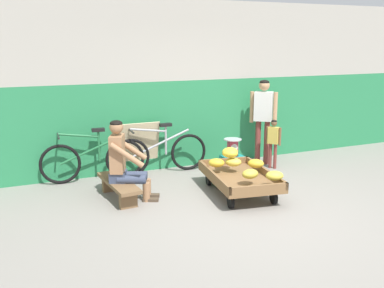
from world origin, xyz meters
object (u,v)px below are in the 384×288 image
object	(u,v)px
bicycle_far_left	(160,153)
customer_adult	(263,112)
plastic_crate	(232,164)
vendor_seated	(124,161)
weighing_scale	(233,147)
shopping_bag	(243,171)
banana_cart	(239,178)
sign_board	(139,148)
bicycle_near_left	(93,160)
customer_child	(273,139)
low_bench	(119,186)

from	to	relation	value
bicycle_far_left	customer_adult	distance (m)	2.01
plastic_crate	bicycle_far_left	size ratio (longest dim) A/B	0.22
bicycle_far_left	customer_adult	world-z (taller)	customer_adult
vendor_seated	weighing_scale	size ratio (longest dim) A/B	3.80
shopping_bag	customer_adult	bearing A→B (deg)	39.53
banana_cart	bicycle_far_left	bearing A→B (deg)	115.72
vendor_seated	customer_adult	distance (m)	2.94
plastic_crate	sign_board	xyz separation A→B (m)	(-1.45, 0.66, 0.29)
vendor_seated	plastic_crate	distance (m)	2.13
banana_cart	plastic_crate	world-z (taller)	banana_cart
bicycle_near_left	customer_child	distance (m)	3.10
banana_cart	bicycle_far_left	xyz separation A→B (m)	(-0.71, 1.47, 0.11)
low_bench	plastic_crate	world-z (taller)	plastic_crate
low_bench	shopping_bag	distance (m)	2.13
banana_cart	vendor_seated	distance (m)	1.69
banana_cart	weighing_scale	size ratio (longest dim) A/B	5.17
customer_adult	shopping_bag	world-z (taller)	customer_adult
weighing_scale	banana_cart	bearing A→B (deg)	-113.27
plastic_crate	customer_adult	xyz separation A→B (m)	(0.78, 0.30, 0.80)
weighing_scale	customer_adult	xyz separation A→B (m)	(0.78, 0.30, 0.50)
plastic_crate	bicycle_near_left	distance (m)	2.32
plastic_crate	weighing_scale	world-z (taller)	weighing_scale
low_bench	banana_cart	bearing A→B (deg)	-16.46
vendor_seated	shopping_bag	bearing A→B (deg)	5.58
sign_board	customer_child	distance (m)	2.35
low_bench	customer_child	bearing A→B (deg)	8.91
bicycle_far_left	bicycle_near_left	bearing A→B (deg)	178.72
low_bench	bicycle_far_left	size ratio (longest dim) A/B	0.67
low_bench	sign_board	world-z (taller)	sign_board
bicycle_far_left	shopping_bag	size ratio (longest dim) A/B	6.92
customer_adult	customer_child	world-z (taller)	customer_adult
vendor_seated	sign_board	size ratio (longest dim) A/B	1.30
bicycle_far_left	customer_child	bearing A→B (deg)	-15.07
weighing_scale	customer_child	bearing A→B (deg)	-2.81
low_bench	sign_board	distance (m)	1.35
customer_adult	customer_child	size ratio (longest dim) A/B	1.76
low_bench	customer_child	world-z (taller)	customer_child
customer_adult	plastic_crate	bearing A→B (deg)	-159.11
bicycle_near_left	sign_board	bearing A→B (deg)	11.08
vendor_seated	customer_child	xyz separation A→B (m)	(2.81, 0.49, -0.03)
plastic_crate	bicycle_near_left	xyz separation A→B (m)	(-2.26, 0.50, 0.20)
plastic_crate	bicycle_far_left	bearing A→B (deg)	157.14
customer_adult	shopping_bag	xyz separation A→B (m)	(-0.76, -0.62, -0.83)
vendor_seated	bicycle_far_left	distance (m)	1.36
shopping_bag	bicycle_far_left	bearing A→B (deg)	145.04
plastic_crate	customer_adult	bearing A→B (deg)	20.89
customer_child	low_bench	bearing A→B (deg)	-171.09
plastic_crate	bicycle_near_left	world-z (taller)	bicycle_near_left
plastic_crate	sign_board	bearing A→B (deg)	155.54
bicycle_near_left	bicycle_far_left	xyz separation A→B (m)	(1.13, -0.03, 0.00)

